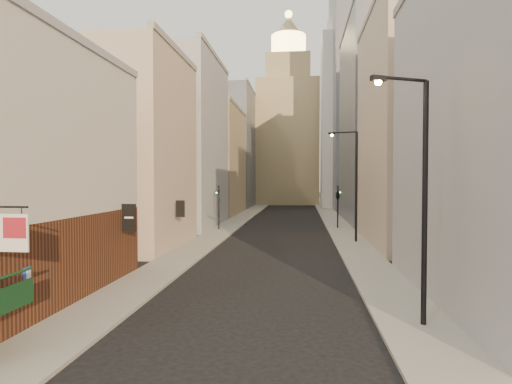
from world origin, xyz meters
name	(u,v)px	position (x,y,z in m)	size (l,w,h in m)	color
sidewalk_left	(244,217)	(-6.50, 55.00, 0.07)	(3.00, 140.00, 0.15)	gray
sidewalk_right	(331,217)	(6.50, 55.00, 0.07)	(3.00, 140.00, 0.15)	gray
near_building_left	(2,172)	(-10.99, 9.00, 6.02)	(8.30, 23.04, 12.30)	#5C2F1A
left_bldg_beige	(132,152)	(-12.00, 26.00, 8.00)	(8.00, 12.00, 16.00)	tan
left_bldg_grey	(184,144)	(-12.00, 42.00, 10.00)	(8.00, 16.00, 20.00)	#96979C
left_bldg_tan	(214,162)	(-12.00, 60.00, 8.50)	(8.00, 18.00, 17.00)	#9E885F
left_bldg_wingrid	(234,149)	(-12.00, 80.00, 12.00)	(8.00, 20.00, 24.00)	gray
right_bldg_beige	(416,130)	(12.00, 30.00, 10.00)	(8.00, 16.00, 20.00)	tan
right_bldg_wingrid	(376,124)	(12.00, 50.00, 13.00)	(8.00, 20.00, 26.00)	gray
highrise	(383,77)	(18.00, 78.00, 25.66)	(21.00, 23.00, 51.20)	gray
clock_tower	(288,128)	(-1.00, 92.00, 17.63)	(14.00, 14.00, 44.90)	#9E885F
white_tower	(342,114)	(10.00, 78.00, 18.61)	(8.00, 8.00, 41.50)	silver
streetlamp_near	(420,187)	(6.54, 8.20, 5.40)	(2.32, 1.17, 9.46)	black
streetlamp_mid	(353,179)	(6.70, 30.28, 5.69)	(2.57, 0.80, 9.96)	black
traffic_light_left	(219,199)	(-7.01, 38.06, 3.53)	(0.57, 0.48, 5.00)	black
traffic_light_right	(338,195)	(6.23, 40.90, 3.93)	(0.80, 0.80, 5.00)	black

